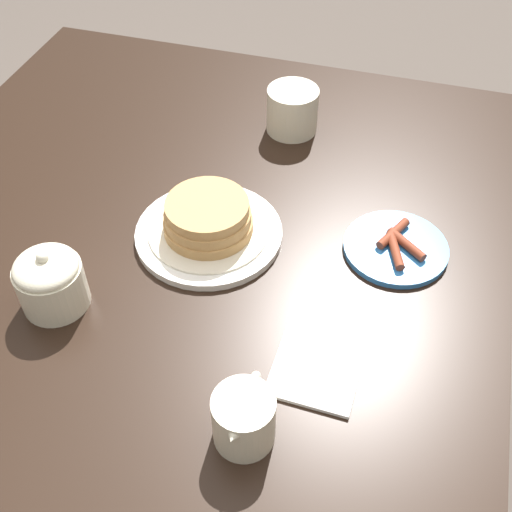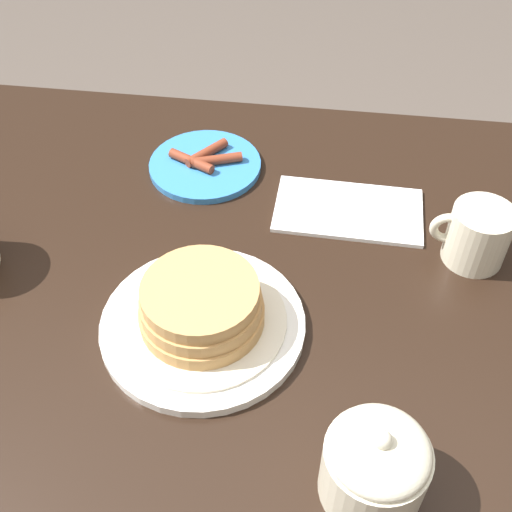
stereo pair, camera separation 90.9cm
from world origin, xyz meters
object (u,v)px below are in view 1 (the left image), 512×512
Objects in this scene: creamer_pitcher at (244,419)px; sugar_bowl at (50,280)px; coffee_mug at (293,109)px; pancake_plate at (208,224)px; napkin at (324,345)px; side_plate_bacon at (396,247)px.

creamer_pitcher is 0.34m from sugar_bowl.
coffee_mug is at bearing 9.05° from creamer_pitcher.
coffee_mug is (0.32, -0.05, 0.02)m from pancake_plate.
napkin is at bearing -125.59° from pancake_plate.
coffee_mug is at bearing 41.08° from side_plate_bacon.
pancake_plate reaches higher than napkin.
coffee_mug reaches higher than pancake_plate.
coffee_mug is 0.51m from napkin.
coffee_mug is 0.63× the size of napkin.
napkin is (0.03, -0.38, -0.04)m from sugar_bowl.
creamer_pitcher is 0.56× the size of napkin.
pancake_plate is at bearing 54.41° from napkin.
creamer_pitcher is at bearing 157.68° from napkin.
pancake_plate is 0.27m from napkin.
pancake_plate is 0.25m from sugar_bowl.
napkin is at bearing -160.90° from coffee_mug.
side_plate_bacon is at bearing -61.86° from sugar_bowl.
sugar_bowl reaches higher than napkin.
sugar_bowl is at bearing 94.80° from napkin.
pancake_plate reaches higher than side_plate_bacon.
sugar_bowl is at bearing 118.14° from side_plate_bacon.
pancake_plate is 2.30× the size of sugar_bowl.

